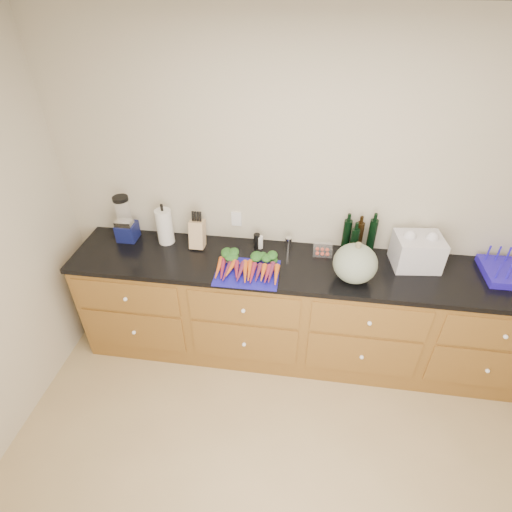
# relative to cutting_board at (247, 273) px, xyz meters

# --- Properties ---
(ground) EXTENTS (4.00, 4.00, 0.00)m
(ground) POSITION_rel_cutting_board_xyz_m (0.44, -1.14, -0.95)
(ground) COLOR #9B835A
(ground) RESTS_ON ground
(wall_back) EXTENTS (4.10, 0.05, 2.60)m
(wall_back) POSITION_rel_cutting_board_xyz_m (0.44, 0.48, 0.35)
(wall_back) COLOR #C0B79F
(wall_back) RESTS_ON ground
(ceiling) EXTENTS (4.10, 3.30, 0.05)m
(ceiling) POSITION_rel_cutting_board_xyz_m (0.44, -1.14, 1.68)
(ceiling) COLOR silver
(ceiling) RESTS_ON wall_back
(cabinets) EXTENTS (3.60, 0.64, 0.90)m
(cabinets) POSITION_rel_cutting_board_xyz_m (0.44, 0.16, -0.50)
(cabinets) COLOR brown
(cabinets) RESTS_ON ground
(countertop) EXTENTS (3.64, 0.62, 0.04)m
(countertop) POSITION_rel_cutting_board_xyz_m (0.44, 0.16, -0.03)
(countertop) COLOR black
(countertop) RESTS_ON cabinets
(cutting_board) EXTENTS (0.46, 0.35, 0.01)m
(cutting_board) POSITION_rel_cutting_board_xyz_m (0.00, 0.00, 0.00)
(cutting_board) COLOR #171399
(cutting_board) RESTS_ON countertop
(carrots) EXTENTS (0.47, 0.32, 0.06)m
(carrots) POSITION_rel_cutting_board_xyz_m (-0.00, 0.04, 0.03)
(carrots) COLOR #D45918
(carrots) RESTS_ON cutting_board
(squash) EXTENTS (0.31, 0.31, 0.28)m
(squash) POSITION_rel_cutting_board_xyz_m (0.75, 0.04, 0.13)
(squash) COLOR slate
(squash) RESTS_ON countertop
(blender_appliance) EXTENTS (0.15, 0.15, 0.38)m
(blender_appliance) POSITION_rel_cutting_board_xyz_m (-1.03, 0.32, 0.16)
(blender_appliance) COLOR #0F1549
(blender_appliance) RESTS_ON countertop
(paper_towel) EXTENTS (0.13, 0.13, 0.29)m
(paper_towel) POSITION_rel_cutting_board_xyz_m (-0.71, 0.32, 0.14)
(paper_towel) COLOR silver
(paper_towel) RESTS_ON countertop
(knife_block) EXTENTS (0.11, 0.11, 0.22)m
(knife_block) POSITION_rel_cutting_board_xyz_m (-0.44, 0.30, 0.10)
(knife_block) COLOR tan
(knife_block) RESTS_ON countertop
(grinder_salt) EXTENTS (0.05, 0.05, 0.11)m
(grinder_salt) POSITION_rel_cutting_board_xyz_m (0.05, 0.34, 0.05)
(grinder_salt) COLOR white
(grinder_salt) RESTS_ON countertop
(grinder_pepper) EXTENTS (0.05, 0.05, 0.12)m
(grinder_pepper) POSITION_rel_cutting_board_xyz_m (0.02, 0.34, 0.06)
(grinder_pepper) COLOR black
(grinder_pepper) RESTS_ON countertop
(canister_chrome) EXTENTS (0.05, 0.05, 0.11)m
(canister_chrome) POSITION_rel_cutting_board_xyz_m (0.27, 0.34, 0.05)
(canister_chrome) COLOR silver
(canister_chrome) RESTS_ON countertop
(tomato_box) EXTENTS (0.14, 0.12, 0.07)m
(tomato_box) POSITION_rel_cutting_board_xyz_m (0.54, 0.33, 0.03)
(tomato_box) COLOR white
(tomato_box) RESTS_ON countertop
(bottles) EXTENTS (0.25, 0.13, 0.30)m
(bottles) POSITION_rel_cutting_board_xyz_m (0.79, 0.37, 0.13)
(bottles) COLOR black
(bottles) RESTS_ON countertop
(grocery_bag) EXTENTS (0.36, 0.30, 0.24)m
(grocery_bag) POSITION_rel_cutting_board_xyz_m (1.21, 0.28, 0.11)
(grocery_bag) COLOR white
(grocery_bag) RESTS_ON countertop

